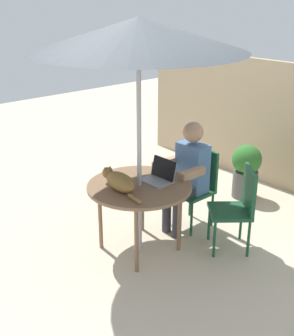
{
  "coord_description": "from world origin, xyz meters",
  "views": [
    {
      "loc": [
        3.03,
        -2.6,
        2.49
      ],
      "look_at": [
        0.0,
        0.1,
        0.87
      ],
      "focal_mm": 47.71,
      "sensor_mm": 36.0,
      "label": 1
    }
  ],
  "objects_px": {
    "chair_occupied": "(197,182)",
    "person_seated": "(188,171)",
    "cat": "(119,181)",
    "laptop": "(160,175)",
    "potted_plant_by_chair": "(246,169)",
    "patio_table": "(139,190)",
    "patio_umbrella": "(138,35)",
    "chair_empty": "(239,203)"
  },
  "relations": [
    {
      "from": "chair_occupied",
      "to": "person_seated",
      "type": "xyz_separation_m",
      "value": [
        0.0,
        -0.16,
        0.17
      ]
    },
    {
      "from": "cat",
      "to": "laptop",
      "type": "bearing_deg",
      "value": 76.82
    },
    {
      "from": "person_seated",
      "to": "potted_plant_by_chair",
      "type": "xyz_separation_m",
      "value": [
        -0.06,
        1.15,
        -0.3
      ]
    },
    {
      "from": "patio_table",
      "to": "chair_occupied",
      "type": "bearing_deg",
      "value": 90.0
    },
    {
      "from": "patio_umbrella",
      "to": "chair_empty",
      "type": "relative_size",
      "value": 2.61
    },
    {
      "from": "person_seated",
      "to": "chair_occupied",
      "type": "bearing_deg",
      "value": 90.0
    },
    {
      "from": "potted_plant_by_chair",
      "to": "chair_occupied",
      "type": "bearing_deg",
      "value": -86.46
    },
    {
      "from": "chair_occupied",
      "to": "laptop",
      "type": "xyz_separation_m",
      "value": [
        0.05,
        -0.62,
        0.28
      ]
    },
    {
      "from": "chair_occupied",
      "to": "cat",
      "type": "relative_size",
      "value": 1.35
    },
    {
      "from": "chair_empty",
      "to": "cat",
      "type": "height_order",
      "value": "cat"
    },
    {
      "from": "patio_umbrella",
      "to": "potted_plant_by_chair",
      "type": "distance_m",
      "value": 2.55
    },
    {
      "from": "chair_empty",
      "to": "laptop",
      "type": "relative_size",
      "value": 2.84
    },
    {
      "from": "patio_umbrella",
      "to": "laptop",
      "type": "bearing_deg",
      "value": 76.45
    },
    {
      "from": "person_seated",
      "to": "potted_plant_by_chair",
      "type": "bearing_deg",
      "value": 93.06
    },
    {
      "from": "cat",
      "to": "person_seated",
      "type": "bearing_deg",
      "value": 86.92
    },
    {
      "from": "person_seated",
      "to": "potted_plant_by_chair",
      "type": "relative_size",
      "value": 1.74
    },
    {
      "from": "cat",
      "to": "potted_plant_by_chair",
      "type": "xyz_separation_m",
      "value": [
        -0.01,
        2.05,
        -0.43
      ]
    },
    {
      "from": "patio_table",
      "to": "person_seated",
      "type": "bearing_deg",
      "value": 90.0
    },
    {
      "from": "laptop",
      "to": "chair_occupied",
      "type": "bearing_deg",
      "value": 94.99
    },
    {
      "from": "chair_occupied",
      "to": "person_seated",
      "type": "distance_m",
      "value": 0.23
    },
    {
      "from": "chair_empty",
      "to": "person_seated",
      "type": "height_order",
      "value": "person_seated"
    },
    {
      "from": "person_seated",
      "to": "cat",
      "type": "relative_size",
      "value": 1.87
    },
    {
      "from": "patio_umbrella",
      "to": "person_seated",
      "type": "xyz_separation_m",
      "value": [
        0.0,
        0.69,
        -1.45
      ]
    },
    {
      "from": "laptop",
      "to": "cat",
      "type": "relative_size",
      "value": 0.48
    },
    {
      "from": "person_seated",
      "to": "laptop",
      "type": "xyz_separation_m",
      "value": [
        0.05,
        -0.46,
        0.1
      ]
    },
    {
      "from": "chair_occupied",
      "to": "potted_plant_by_chair",
      "type": "distance_m",
      "value": 1.01
    },
    {
      "from": "laptop",
      "to": "chair_empty",
      "type": "bearing_deg",
      "value": 42.24
    },
    {
      "from": "patio_umbrella",
      "to": "patio_table",
      "type": "bearing_deg",
      "value": 0.0
    },
    {
      "from": "patio_table",
      "to": "chair_occupied",
      "type": "relative_size",
      "value": 1.17
    },
    {
      "from": "person_seated",
      "to": "potted_plant_by_chair",
      "type": "height_order",
      "value": "person_seated"
    },
    {
      "from": "chair_empty",
      "to": "person_seated",
      "type": "distance_m",
      "value": 0.67
    },
    {
      "from": "cat",
      "to": "potted_plant_by_chair",
      "type": "relative_size",
      "value": 0.93
    },
    {
      "from": "person_seated",
      "to": "cat",
      "type": "height_order",
      "value": "person_seated"
    },
    {
      "from": "patio_umbrella",
      "to": "laptop",
      "type": "height_order",
      "value": "patio_umbrella"
    },
    {
      "from": "laptop",
      "to": "cat",
      "type": "distance_m",
      "value": 0.45
    },
    {
      "from": "patio_table",
      "to": "patio_umbrella",
      "type": "height_order",
      "value": "patio_umbrella"
    },
    {
      "from": "patio_table",
      "to": "cat",
      "type": "bearing_deg",
      "value": -102.79
    },
    {
      "from": "patio_umbrella",
      "to": "chair_empty",
      "type": "xyz_separation_m",
      "value": [
        0.64,
        0.76,
        -1.62
      ]
    },
    {
      "from": "chair_occupied",
      "to": "potted_plant_by_chair",
      "type": "relative_size",
      "value": 1.25
    },
    {
      "from": "patio_table",
      "to": "chair_empty",
      "type": "height_order",
      "value": "chair_empty"
    },
    {
      "from": "chair_empty",
      "to": "potted_plant_by_chair",
      "type": "distance_m",
      "value": 1.3
    },
    {
      "from": "potted_plant_by_chair",
      "to": "laptop",
      "type": "bearing_deg",
      "value": -85.91
    }
  ]
}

